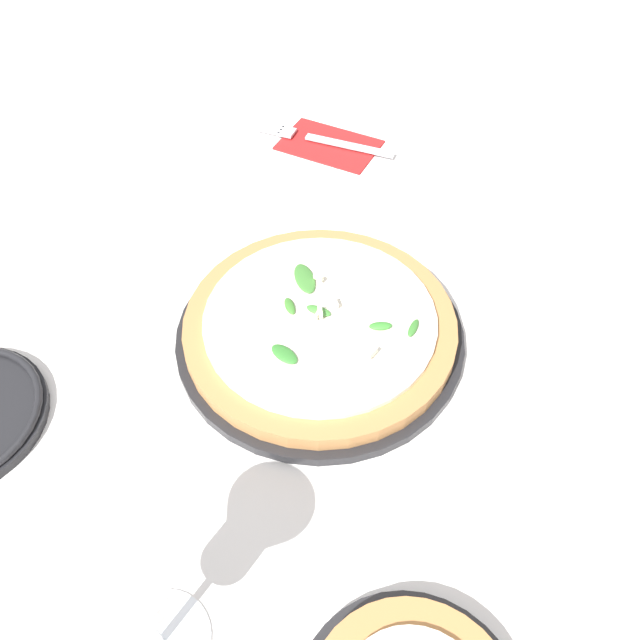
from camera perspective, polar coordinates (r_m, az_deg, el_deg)
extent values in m
plane|color=silver|center=(0.67, 0.31, -3.24)|extent=(6.00, 6.00, 0.00)
cylinder|color=black|center=(0.68, 0.00, -1.32)|extent=(0.31, 0.31, 0.01)
cylinder|color=#AD7542|center=(0.67, 0.00, -0.50)|extent=(0.29, 0.29, 0.02)
cylinder|color=silver|center=(0.66, 0.00, 0.17)|extent=(0.25, 0.25, 0.01)
ellipsoid|color=#37822E|center=(0.65, 5.56, -0.55)|extent=(0.02, 0.03, 0.01)
ellipsoid|color=#3A732E|center=(0.70, -1.41, 3.83)|extent=(0.05, 0.04, 0.01)
ellipsoid|color=#36732C|center=(0.65, 8.53, -0.72)|extent=(0.02, 0.03, 0.01)
ellipsoid|color=#3A742A|center=(0.67, -2.61, 1.40)|extent=(0.03, 0.02, 0.01)
ellipsoid|color=#31732B|center=(0.63, -3.27, -3.13)|extent=(0.03, 0.02, 0.01)
ellipsoid|color=#3E7F32|center=(0.66, -0.12, 0.87)|extent=(0.03, 0.02, 0.01)
cube|color=beige|center=(0.62, 4.83, -3.00)|extent=(0.01, 0.01, 0.01)
cube|color=beige|center=(0.65, 0.01, 0.76)|extent=(0.01, 0.01, 0.01)
cube|color=beige|center=(0.69, -0.15, 3.92)|extent=(0.01, 0.01, 0.01)
cube|color=beige|center=(0.66, 1.43, 1.59)|extent=(0.01, 0.01, 0.01)
cube|color=beige|center=(0.65, -0.21, 0.52)|extent=(0.01, 0.01, 0.01)
cylinder|color=white|center=(0.52, -15.38, -25.38)|extent=(0.01, 0.01, 0.08)
cone|color=white|center=(0.45, -17.57, -22.53)|extent=(0.08, 0.08, 0.08)
cylinder|color=white|center=(0.46, -16.94, -23.37)|extent=(0.04, 0.04, 0.03)
cube|color=#B21E1E|center=(0.96, 0.83, 15.78)|extent=(0.16, 0.13, 0.01)
cube|color=silver|center=(0.95, 2.71, 15.64)|extent=(0.13, 0.07, 0.00)
cube|color=silver|center=(0.98, -3.05, 16.79)|extent=(0.03, 0.03, 0.00)
cube|color=silver|center=(1.00, -4.43, 17.33)|extent=(0.04, 0.02, 0.00)
cube|color=silver|center=(0.99, -4.65, 17.07)|extent=(0.04, 0.02, 0.00)
cube|color=silver|center=(0.99, -4.87, 16.81)|extent=(0.04, 0.02, 0.00)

